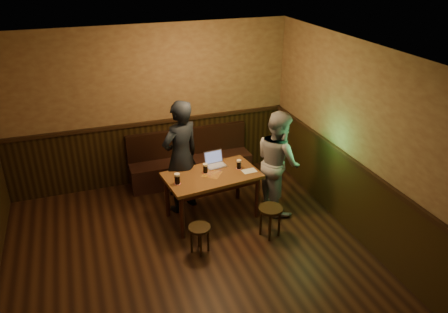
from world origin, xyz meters
name	(u,v)px	position (x,y,z in m)	size (l,w,h in m)	color
room	(193,196)	(0.00, 0.22, 1.20)	(5.04, 6.04, 2.84)	black
bench	(190,164)	(0.63, 2.75, 0.31)	(2.20, 0.50, 0.95)	black
pub_table	(212,180)	(0.63, 1.46, 0.66)	(1.51, 0.98, 0.77)	#4F2D16
stool_left	(200,232)	(0.19, 0.66, 0.34)	(0.36, 0.36, 0.42)	black
stool_right	(270,213)	(1.28, 0.69, 0.39)	(0.47, 0.47, 0.48)	black
pint_left	(177,179)	(0.06, 1.34, 0.85)	(0.11, 0.11, 0.17)	maroon
pint_mid	(205,168)	(0.55, 1.53, 0.84)	(0.10, 0.10, 0.15)	maroon
pint_right	(239,164)	(1.09, 1.49, 0.84)	(0.10, 0.10, 0.15)	maroon
laptop	(215,162)	(0.77, 1.74, 0.82)	(0.33, 0.28, 0.22)	silver
menu	(249,171)	(1.21, 1.36, 0.76)	(0.22, 0.15, 0.00)	silver
person_suit	(181,157)	(0.25, 1.86, 0.93)	(0.68, 0.44, 1.86)	black
person_grey	(278,161)	(1.70, 1.38, 0.84)	(0.81, 0.63, 1.67)	gray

